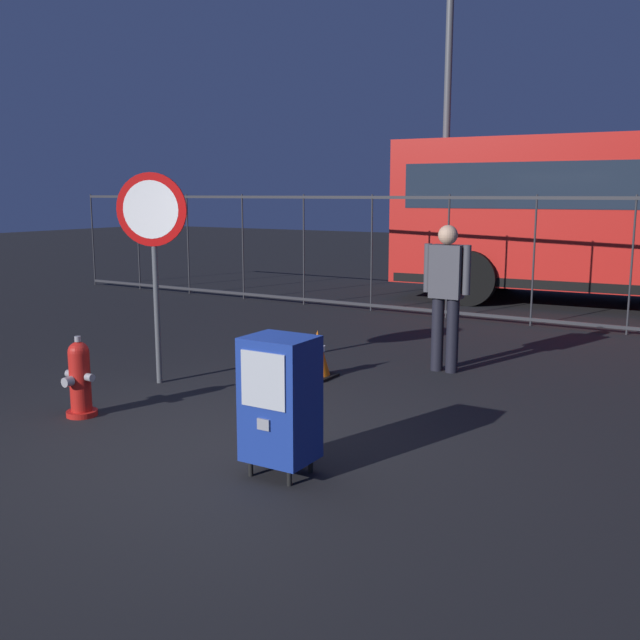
# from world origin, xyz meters

# --- Properties ---
(ground_plane) EXTENTS (60.00, 60.00, 0.00)m
(ground_plane) POSITION_xyz_m (0.00, 0.00, 0.00)
(ground_plane) COLOR black
(fire_hydrant) EXTENTS (0.33, 0.32, 0.75)m
(fire_hydrant) POSITION_xyz_m (-1.59, 0.09, 0.35)
(fire_hydrant) COLOR red
(fire_hydrant) RESTS_ON ground_plane
(newspaper_box_primary) EXTENTS (0.48, 0.42, 1.02)m
(newspaper_box_primary) POSITION_xyz_m (0.76, -0.11, 0.57)
(newspaper_box_primary) COLOR black
(newspaper_box_primary) RESTS_ON ground_plane
(stop_sign) EXTENTS (0.71, 0.31, 2.23)m
(stop_sign) POSITION_xyz_m (-1.81, 1.32, 1.60)
(stop_sign) COLOR #4C4F54
(stop_sign) RESTS_ON ground_plane
(pedestrian) EXTENTS (0.55, 0.22, 1.67)m
(pedestrian) POSITION_xyz_m (0.63, 3.41, 0.95)
(pedestrian) COLOR black
(pedestrian) RESTS_ON ground_plane
(traffic_cone) EXTENTS (0.36, 0.36, 0.53)m
(traffic_cone) POSITION_xyz_m (-0.47, 2.41, 0.26)
(traffic_cone) COLOR black
(traffic_cone) RESTS_ON ground_plane
(fence_barrier) EXTENTS (18.03, 0.04, 2.00)m
(fence_barrier) POSITION_xyz_m (0.00, 6.82, 1.02)
(fence_barrier) COLOR #2D2D33
(fence_barrier) RESTS_ON ground_plane
(street_light_near_left) EXTENTS (0.32, 0.32, 7.04)m
(street_light_near_left) POSITION_xyz_m (-1.81, 9.44, 4.08)
(street_light_near_left) COLOR #4C4F54
(street_light_near_left) RESTS_ON ground_plane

